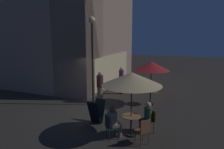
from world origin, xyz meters
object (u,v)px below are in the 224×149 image
patio_umbrella_1 (132,79)px  cafe_chair_0 (150,119)px  cafe_chair_2 (144,130)px  patron_seated_0 (147,116)px  street_lamp_near_corner (92,43)px  cafe_chair_1 (110,125)px  patron_seated_1 (113,120)px  patron_standing_3 (100,87)px  cafe_table_1 (131,121)px  cafe_table_0 (150,94)px  menu_sandwich_board (97,111)px  patio_umbrella_0 (151,66)px  patron_standing_2 (121,80)px

patio_umbrella_1 → cafe_chair_0: patio_umbrella_1 is taller
cafe_chair_2 → patron_seated_0: 0.96m
street_lamp_near_corner → cafe_chair_2: bearing=-131.4°
cafe_chair_0 → cafe_chair_1: cafe_chair_0 is taller
patron_seated_1 → patron_standing_3: 4.28m
cafe_table_1 → cafe_chair_0: cafe_chair_0 is taller
patio_umbrella_1 → cafe_table_0: bearing=1.8°
cafe_chair_2 → patron_seated_0: size_ratio=0.75×
menu_sandwich_board → patron_seated_0: size_ratio=0.80×
menu_sandwich_board → cafe_chair_2: menu_sandwich_board is taller
cafe_table_1 → cafe_chair_1: (-0.53, 0.64, -0.03)m
patio_umbrella_0 → cafe_chair_0: 3.75m
cafe_table_1 → patron_seated_0: patron_seated_0 is taller
cafe_chair_1 → cafe_chair_2: 1.24m
cafe_table_0 → cafe_chair_1: (-4.43, 0.52, -0.04)m
cafe_table_0 → patron_seated_0: size_ratio=0.64×
cafe_chair_2 → cafe_chair_0: bearing=-50.4°
cafe_chair_1 → patron_seated_0: bearing=1.6°
menu_sandwich_board → patron_seated_0: 2.22m
street_lamp_near_corner → cafe_table_1: street_lamp_near_corner is taller
patio_umbrella_0 → cafe_chair_2: 4.70m
cafe_chair_0 → patron_seated_0: 0.22m
cafe_chair_1 → cafe_chair_2: (0.04, -1.24, 0.02)m
cafe_table_0 → cafe_chair_1: size_ratio=0.88×
patio_umbrella_1 → patron_standing_2: bearing=23.5°
patron_seated_1 → patron_standing_2: 5.98m
cafe_table_1 → patron_seated_0: bearing=-46.7°
cafe_table_0 → cafe_table_1: 3.90m
patron_seated_0 → menu_sandwich_board: bearing=-46.8°
cafe_table_0 → cafe_chair_0: (-3.33, -0.71, -0.04)m
street_lamp_near_corner → patron_seated_1: size_ratio=3.73×
cafe_table_1 → patron_seated_1: bearing=129.7°
patron_seated_1 → patron_seated_0: bearing=1.8°
street_lamp_near_corner → patron_standing_2: bearing=-13.9°
patio_umbrella_1 → cafe_chair_0: size_ratio=2.69×
cafe_chair_0 → patron_standing_2: size_ratio=0.51×
cafe_table_1 → patio_umbrella_1: bearing=-63.4°
menu_sandwich_board → cafe_chair_2: size_ratio=1.06×
patio_umbrella_0 → cafe_chair_2: size_ratio=2.53×
cafe_table_0 → patio_umbrella_1: (-3.89, -0.12, 1.60)m
patio_umbrella_0 → patio_umbrella_1: patio_umbrella_1 is taller
menu_sandwich_board → cafe_chair_1: size_ratio=1.09×
patio_umbrella_1 → patron_standing_2: size_ratio=1.38×
patron_standing_2 → patron_standing_3: bearing=12.5°
menu_sandwich_board → cafe_chair_0: bearing=-78.4°
cafe_table_1 → patron_seated_0: 0.68m
street_lamp_near_corner → cafe_table_0: 4.13m
patio_umbrella_0 → patron_standing_3: (-0.71, 2.68, -1.22)m
cafe_chair_1 → cafe_chair_0: bearing=1.8°
cafe_chair_0 → patron_seated_0: size_ratio=0.73×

